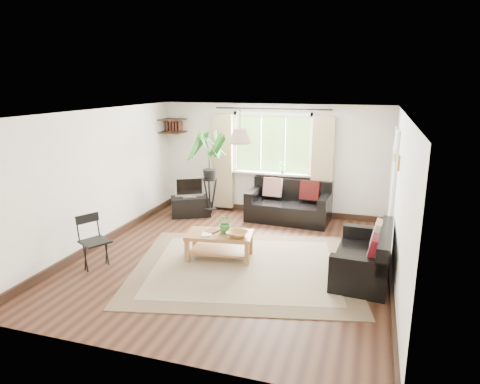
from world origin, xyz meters
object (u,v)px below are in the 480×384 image
(tv_stand, at_px, (190,206))
(folding_chair, at_px, (95,243))
(sofa_right, at_px, (363,254))
(coffee_table, at_px, (220,246))
(palm_stand, at_px, (210,175))
(sofa_back, at_px, (288,202))

(tv_stand, height_order, folding_chair, folding_chair)
(sofa_right, xyz_separation_m, folding_chair, (-4.00, -0.94, 0.06))
(coffee_table, relative_size, palm_stand, 0.58)
(sofa_right, distance_m, coffee_table, 2.28)
(tv_stand, distance_m, palm_stand, 0.86)
(sofa_right, distance_m, folding_chair, 4.11)
(tv_stand, xyz_separation_m, palm_stand, (0.47, 0.01, 0.72))
(palm_stand, xyz_separation_m, folding_chair, (-0.78, -2.94, -0.51))
(tv_stand, bearing_deg, palm_stand, -26.92)
(sofa_back, bearing_deg, folding_chair, -123.48)
(sofa_back, relative_size, coffee_table, 1.58)
(palm_stand, bearing_deg, coffee_table, -64.68)
(tv_stand, relative_size, palm_stand, 0.42)
(sofa_back, xyz_separation_m, palm_stand, (-1.65, -0.29, 0.53))
(sofa_right, xyz_separation_m, palm_stand, (-3.22, 2.00, 0.57))
(palm_stand, bearing_deg, sofa_right, -31.79)
(sofa_right, height_order, palm_stand, palm_stand)
(sofa_back, relative_size, palm_stand, 0.91)
(sofa_right, relative_size, tv_stand, 1.95)
(sofa_right, relative_size, coffee_table, 1.43)
(tv_stand, bearing_deg, sofa_back, -20.35)
(sofa_back, height_order, palm_stand, palm_stand)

